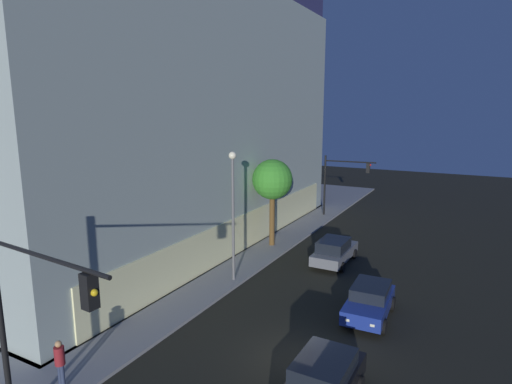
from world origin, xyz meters
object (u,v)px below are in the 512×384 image
street_lamp_sidewalk (233,200)px  sidewalk_tree (272,180)px  traffic_light_near_corner (28,309)px  car_blue (370,300)px  car_grey (334,251)px  modern_building (112,100)px  traffic_light_far_corner (341,176)px  pedestrian_waiting (60,360)px  car_black (321,383)px

street_lamp_sidewalk → sidewalk_tree: street_lamp_sidewalk is taller
traffic_light_near_corner → car_blue: (13.17, -6.54, -3.78)m
car_grey → car_blue: bearing=-149.0°
traffic_light_near_corner → modern_building: bearing=40.7°
traffic_light_far_corner → sidewalk_tree: 11.18m
street_lamp_sidewalk → pedestrian_waiting: size_ratio=4.15×
street_lamp_sidewalk → traffic_light_far_corner: bearing=-3.1°
car_black → pedestrian_waiting: bearing=113.4°
traffic_light_near_corner → sidewalk_tree: 20.92m
street_lamp_sidewalk → traffic_light_near_corner: bearing=-173.2°
traffic_light_far_corner → car_blue: 20.16m
street_lamp_sidewalk → car_blue: bearing=-93.9°
street_lamp_sidewalk → car_grey: (5.88, -4.31, -4.12)m
sidewalk_tree → car_black: (-14.90, -9.13, -4.22)m
car_blue → car_grey: car_grey is taller
modern_building → car_black: bearing=-119.8°
street_lamp_sidewalk → pedestrian_waiting: 12.15m
sidewalk_tree → pedestrian_waiting: bearing=-178.3°
modern_building → traffic_light_near_corner: 25.89m
modern_building → car_grey: 21.56m
car_black → traffic_light_far_corner: bearing=15.6°
pedestrian_waiting → car_black: 9.34m
sidewalk_tree → car_black: sidewalk_tree is taller
traffic_light_near_corner → car_blue: traffic_light_near_corner is taller
modern_building → car_black: modern_building is taller
sidewalk_tree → street_lamp_sidewalk: bearing=-172.7°
traffic_light_far_corner → car_black: 27.05m
modern_building → traffic_light_far_corner: (12.70, -15.73, -6.90)m
modern_building → street_lamp_sidewalk: size_ratio=4.34×
modern_building → traffic_light_near_corner: modern_building is taller
car_black → traffic_light_near_corner: bearing=131.6°
pedestrian_waiting → car_grey: pedestrian_waiting is taller
modern_building → pedestrian_waiting: (-16.86, -14.42, -9.67)m
modern_building → pedestrian_waiting: bearing=-139.5°
street_lamp_sidewalk → car_black: size_ratio=1.60×
traffic_light_near_corner → sidewalk_tree: traffic_light_near_corner is taller
modern_building → car_blue: (-5.86, -22.92, -10.08)m
traffic_light_far_corner → car_black: traffic_light_far_corner is taller
sidewalk_tree → car_black: bearing=-148.5°
modern_building → sidewalk_tree: bearing=-82.9°
traffic_light_near_corner → pedestrian_waiting: (2.17, 1.97, -3.38)m
modern_building → car_grey: (0.58, -19.05, -10.06)m
street_lamp_sidewalk → car_blue: 9.17m
street_lamp_sidewalk → sidewalk_tree: 7.09m
sidewalk_tree → traffic_light_near_corner: bearing=-173.0°
sidewalk_tree → pedestrian_waiting: (-18.60, -0.57, -3.81)m
traffic_light_far_corner → street_lamp_sidewalk: street_lamp_sidewalk is taller
traffic_light_near_corner → car_black: (5.86, -6.60, -3.78)m
car_black → car_grey: 14.29m
modern_building → traffic_light_near_corner: (-19.03, -16.38, -6.29)m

